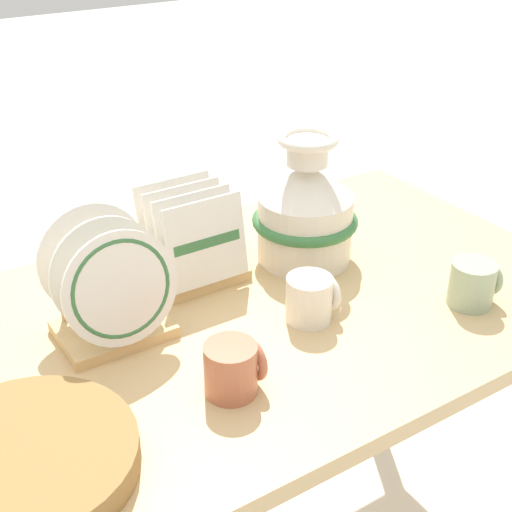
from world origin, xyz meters
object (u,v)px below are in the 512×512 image
Objects in this scene: wicker_charger_stack at (25,460)px; mug_terracotta_glaze at (233,368)px; mug_sage_glaze at (474,283)px; dish_rack_round_plates at (112,296)px; mug_cream_glaze at (311,298)px; dish_rack_square_plates at (192,249)px; ceramic_vase at (305,210)px.

mug_terracotta_glaze is at bearing -0.80° from wicker_charger_stack.
dish_rack_round_plates is at bearing 156.92° from mug_sage_glaze.
dish_rack_round_plates is 0.72× the size of wicker_charger_stack.
mug_cream_glaze is (-0.29, 0.12, 0.00)m from mug_sage_glaze.
dish_rack_square_plates is 2.06× the size of mug_terracotta_glaze.
mug_cream_glaze is at bearing 9.55° from wicker_charger_stack.
dish_rack_square_plates is at bearing 166.91° from ceramic_vase.
ceramic_vase is 0.24m from mug_cream_glaze.
dish_rack_round_plates is 0.26m from mug_terracotta_glaze.
ceramic_vase is 1.43× the size of dish_rack_square_plates.
wicker_charger_stack is 3.38× the size of mug_sage_glaze.
mug_terracotta_glaze is at bearing -67.09° from dish_rack_round_plates.
wicker_charger_stack is at bearing -134.84° from dish_rack_round_plates.
ceramic_vase is 2.94× the size of mug_terracotta_glaze.
dish_rack_round_plates reaches higher than wicker_charger_stack.
dish_rack_square_plates is 2.06× the size of mug_cream_glaze.
dish_rack_square_plates is at bearing 37.54° from wicker_charger_stack.
ceramic_vase reaches higher than mug_terracotta_glaze.
dish_rack_round_plates reaches higher than mug_cream_glaze.
mug_cream_glaze is (0.11, -0.25, -0.02)m from dish_rack_square_plates.
dish_rack_round_plates is 0.68m from mug_sage_glaze.
mug_sage_glaze is at bearing -2.79° from mug_terracotta_glaze.
dish_rack_round_plates is 1.17× the size of dish_rack_square_plates.
wicker_charger_stack is (-0.69, -0.29, -0.09)m from ceramic_vase.
mug_sage_glaze and mug_cream_glaze have the same top height.
wicker_charger_stack is at bearing 179.20° from mug_terracotta_glaze.
ceramic_vase reaches higher than mug_sage_glaze.
wicker_charger_stack is (-0.23, -0.24, -0.06)m from dish_rack_round_plates.
mug_sage_glaze is (0.52, -0.03, 0.00)m from mug_terracotta_glaze.
dish_rack_round_plates reaches higher than dish_rack_square_plates.
wicker_charger_stack is at bearing 177.99° from mug_sage_glaze.
dish_rack_round_plates is at bearing 156.88° from mug_cream_glaze.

